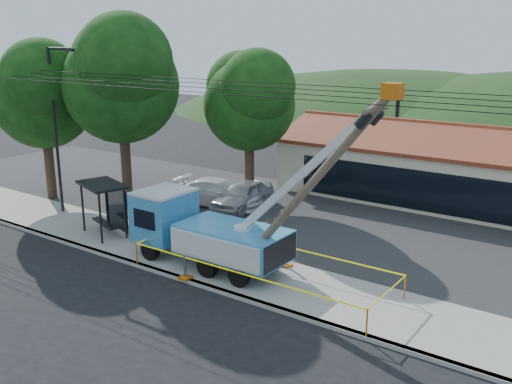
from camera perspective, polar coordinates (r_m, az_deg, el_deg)
The scene contains 16 objects.
ground at distance 20.48m, azimuth -6.16°, elevation -12.39°, with size 120.00×120.00×0.00m, color black.
curb at distance 21.89m, azimuth -2.49°, elevation -10.18°, with size 60.00×0.25×0.15m, color gray.
sidewalk at distance 23.28m, azimuth 0.39°, elevation -8.55°, with size 60.00×4.00×0.15m, color gray.
parking_lot at distance 29.77m, azimuth 9.22°, elevation -3.40°, with size 60.00×12.00×0.10m, color #28282B.
strip_mall at distance 35.28m, azimuth 20.99°, elevation 1.81°, with size 22.50×8.53×4.67m.
streetlight at distance 32.12m, azimuth -19.29°, elevation 6.95°, with size 2.13×0.22×9.00m.
tree_west_near at distance 32.39m, azimuth -13.39°, elevation 11.41°, with size 7.56×6.72×10.80m.
tree_west_far at distance 35.47m, azimuth -20.59°, elevation 9.56°, with size 6.84×6.08×9.48m.
tree_lot at distance 32.85m, azimuth -0.68°, elevation 9.56°, with size 6.30×5.60×8.94m.
hill_west at distance 74.29m, azimuth 13.56°, elevation 7.51°, with size 78.40×56.00×28.00m, color #143312.
utility_truck at distance 24.03m, azimuth -5.08°, elevation -3.73°, with size 11.71×3.85×7.95m.
leaning_pole at distance 20.21m, azimuth 5.40°, elevation 0.62°, with size 6.53×1.76×7.89m.
bus_shelter at distance 28.39m, azimuth -14.76°, elevation -0.45°, with size 3.03×2.38×2.57m.
caution_tape at distance 22.61m, azimuth 0.51°, elevation -7.10°, with size 10.60×3.36×0.97m.
car_silver at distance 32.26m, azimuth -1.32°, elevation -1.82°, with size 1.85×4.59×1.56m, color #A3A6AA.
car_white at distance 32.83m, azimuth -3.59°, elevation -1.55°, with size 2.13×5.25×1.52m, color white.
Camera 1 is at (12.14, -13.50, 9.47)m, focal length 40.00 mm.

